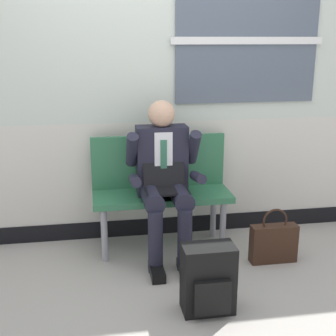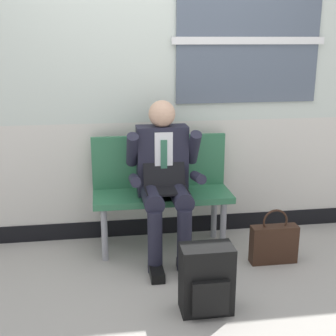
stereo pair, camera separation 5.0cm
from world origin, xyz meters
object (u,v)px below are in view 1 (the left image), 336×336
(bench_with_person, at_px, (160,184))
(person_seated, at_px, (164,177))
(backpack, at_px, (208,280))
(handbag, at_px, (274,242))

(bench_with_person, relative_size, person_seated, 0.90)
(bench_with_person, distance_m, backpack, 1.09)
(bench_with_person, xyz_separation_m, backpack, (0.15, -1.03, -0.32))
(person_seated, distance_m, handbag, 0.99)
(handbag, bearing_deg, bench_with_person, 150.92)
(bench_with_person, height_order, handbag, bench_with_person)
(backpack, relative_size, handbag, 1.02)
(bench_with_person, bearing_deg, handbag, -29.08)
(bench_with_person, height_order, person_seated, person_seated)
(bench_with_person, relative_size, backpack, 2.47)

